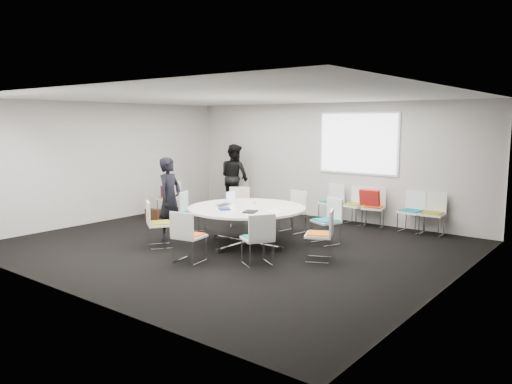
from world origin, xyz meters
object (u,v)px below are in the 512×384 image
Objects in this scene: conference_table at (247,217)px; chair_ring_e at (192,221)px; chair_ring_b at (326,230)px; chair_back_a at (331,210)px; chair_person_back at (238,199)px; chair_back_e at (432,222)px; person_main at (170,199)px; chair_back_d at (411,220)px; cup at (253,203)px; chair_ring_a at (319,245)px; chair_back_c at (373,215)px; chair_back_b at (354,213)px; chair_ring_c at (293,220)px; chair_spare_left at (169,205)px; maroon_bag at (168,192)px; chair_ring_g at (189,246)px; laptop at (225,205)px; chair_ring_f at (159,233)px; chair_ring_d at (239,215)px; person_back at (234,177)px; brown_bag at (153,214)px; chair_ring_h at (258,249)px.

chair_ring_e reaches higher than conference_table.
chair_ring_b and chair_ring_e have the same top height.
chair_person_back is at bearing 9.45° from chair_back_a.
person_main is (-4.02, -3.61, 0.55)m from chair_back_e.
chair_back_d is 9.78× the size of cup.
chair_back_c is at bearing -16.16° from chair_ring_a.
chair_back_b is 0.53× the size of person_main.
chair_ring_c is 3.49m from chair_spare_left.
chair_back_d is 3.51m from cup.
chair_back_b is 2.20× the size of maroon_bag.
person_main reaches higher than chair_ring_g.
conference_table is 2.55× the size of chair_ring_g.
chair_back_a is 4.05m from maroon_bag.
laptop is at bearing -77.45° from person_main.
conference_table is at bearing 109.76° from chair_person_back.
person_main is at bearing 74.55° from chair_back_a.
cup is (1.11, 1.44, 0.50)m from chair_ring_f.
chair_ring_d is at bearing -79.30° from chair_spare_left.
chair_back_d is at bearing 86.40° from chair_ring_f.
chair_back_a is (1.66, 2.97, 0.00)m from chair_ring_e.
person_back is (-4.79, -0.19, 0.61)m from chair_back_d.
laptop is 0.97× the size of brown_bag.
chair_back_a is at bearing 106.86° from chair_ring_f.
chair_ring_c and chair_ring_e have the same top height.
maroon_bag is (-3.39, 2.60, 0.34)m from chair_ring_g.
chair_back_b is at bearing 70.91° from chair_ring_g.
chair_back_c is at bearing -68.72° from chair_ring_b.
cup is at bearing 75.31° from chair_ring_e.
maroon_bag is at bearing 15.02° from chair_ring_c.
person_back reaches higher than brown_bag.
chair_back_a is 2.92m from person_back.
conference_table is at bearing 79.88° from chair_ring_f.
maroon_bag is 1.11× the size of brown_bag.
chair_ring_b is 1.00× the size of chair_back_a.
chair_ring_g is 0.50× the size of person_back.
chair_ring_c is at bearing 43.06° from chair_back_d.
chair_ring_f is at bearing 45.87° from chair_back_e.
person_back reaches higher than chair_person_back.
cup is at bearing 103.28° from chair_ring_d.
chair_ring_e is 1.00× the size of chair_ring_h.
chair_ring_c reaches higher than maroon_bag.
maroon_bag reaches higher than conference_table.
chair_back_a reaches higher than maroon_bag.
chair_person_back is at bearing 30.44° from chair_ring_a.
chair_ring_f is at bearing -37.85° from brown_bag.
chair_ring_d is 1.00× the size of chair_ring_g.
chair_back_a is at bearing -2.64° from chair_back_e.
chair_ring_d reaches higher than cup.
chair_spare_left is (-3.38, 2.60, 0.00)m from chair_ring_g.
chair_ring_h reaches higher than laptop.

